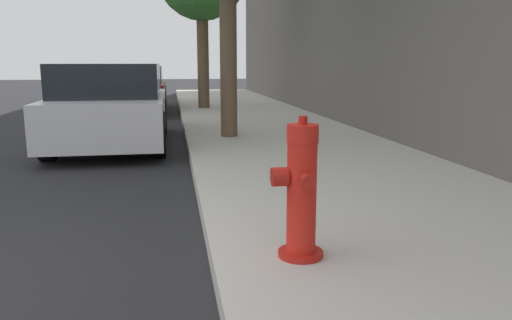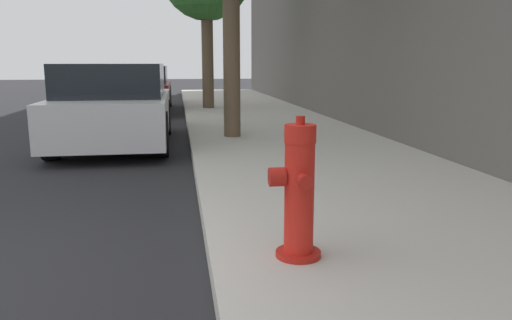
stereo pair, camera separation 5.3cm
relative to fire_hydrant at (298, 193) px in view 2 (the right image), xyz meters
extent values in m
cube|color=beige|center=(1.03, -0.17, -0.49)|extent=(3.16, 40.00, 0.16)
cylinder|color=red|center=(0.01, 0.00, -0.40)|extent=(0.29, 0.29, 0.04)
cylinder|color=red|center=(0.01, 0.00, -0.03)|extent=(0.18, 0.18, 0.69)
cylinder|color=red|center=(0.01, 0.00, 0.37)|extent=(0.19, 0.19, 0.11)
cylinder|color=red|center=(0.01, 0.00, 0.45)|extent=(0.06, 0.06, 0.05)
cylinder|color=red|center=(0.01, -0.13, 0.11)|extent=(0.09, 0.08, 0.09)
cylinder|color=red|center=(0.01, 0.13, 0.11)|extent=(0.09, 0.08, 0.09)
cylinder|color=red|center=(-0.14, 0.00, 0.11)|extent=(0.10, 0.12, 0.12)
cube|color=silver|center=(-1.74, 5.58, -0.06)|extent=(1.69, 3.82, 0.65)
cube|color=black|center=(-1.74, 5.43, 0.52)|extent=(1.56, 2.10, 0.51)
cylinder|color=black|center=(-2.50, 6.77, -0.23)|extent=(0.20, 0.67, 0.67)
cylinder|color=black|center=(-0.97, 6.77, -0.23)|extent=(0.20, 0.67, 0.67)
cylinder|color=black|center=(-2.50, 4.40, -0.23)|extent=(0.20, 0.67, 0.67)
cylinder|color=black|center=(-0.97, 4.40, -0.23)|extent=(0.20, 0.67, 0.67)
cube|color=maroon|center=(-1.84, 11.62, -0.08)|extent=(1.80, 4.27, 0.63)
cube|color=black|center=(-1.84, 11.45, 0.47)|extent=(1.65, 2.35, 0.46)
cylinder|color=black|center=(-2.66, 12.94, -0.24)|extent=(0.20, 0.66, 0.66)
cylinder|color=black|center=(-1.02, 12.94, -0.24)|extent=(0.20, 0.66, 0.66)
cylinder|color=black|center=(-2.66, 10.29, -0.24)|extent=(0.20, 0.66, 0.66)
cylinder|color=black|center=(-1.02, 10.29, -0.24)|extent=(0.20, 0.66, 0.66)
cylinder|color=brown|center=(0.16, 5.28, 0.97)|extent=(0.28, 0.28, 2.77)
cylinder|color=brown|center=(0.10, 10.68, 0.93)|extent=(0.31, 0.31, 2.69)
camera|label=1|loc=(-0.77, -2.89, 0.79)|focal=35.00mm
camera|label=2|loc=(-0.72, -2.90, 0.79)|focal=35.00mm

